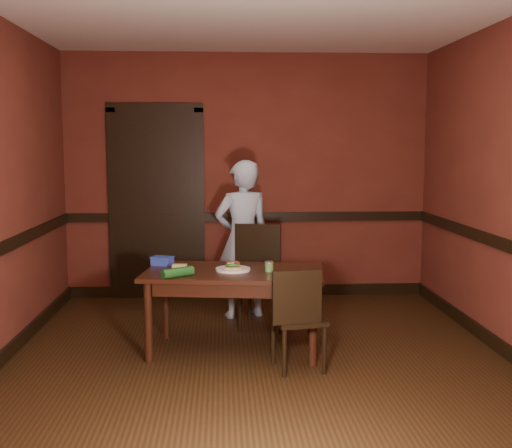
{
  "coord_description": "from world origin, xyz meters",
  "views": [
    {
      "loc": [
        -0.28,
        -4.87,
        1.69
      ],
      "look_at": [
        0.0,
        0.35,
        1.05
      ],
      "focal_mm": 45.0,
      "sensor_mm": 36.0,
      "label": 1
    }
  ],
  "objects": [
    {
      "name": "person",
      "position": [
        -0.08,
        1.36,
        0.78
      ],
      "size": [
        0.65,
        0.53,
        1.55
      ],
      "primitive_type": "imported",
      "rotation": [
        0.0,
        0.0,
        3.46
      ],
      "color": "#A4BFD9",
      "rests_on": "floor"
    },
    {
      "name": "wrapped_veg",
      "position": [
        -0.63,
        0.04,
        0.71
      ],
      "size": [
        0.26,
        0.21,
        0.07
      ],
      "primitive_type": "cylinder",
      "rotation": [
        0.0,
        1.57,
        0.62
      ],
      "color": "#1A511C",
      "rests_on": "dining_table"
    },
    {
      "name": "dado_back",
      "position": [
        0.0,
        2.23,
        0.9
      ],
      "size": [
        4.0,
        0.03,
        0.1
      ],
      "primitive_type": "cube",
      "color": "black",
      "rests_on": "ground"
    },
    {
      "name": "baseboard_right",
      "position": [
        1.99,
        0.0,
        0.06
      ],
      "size": [
        0.03,
        4.5,
        0.12
      ],
      "primitive_type": "cube",
      "color": "black",
      "rests_on": "ground"
    },
    {
      "name": "ceiling",
      "position": [
        0.0,
        0.0,
        2.7
      ],
      "size": [
        4.0,
        4.5,
        0.01
      ],
      "primitive_type": "cube",
      "color": "silver",
      "rests_on": "ground"
    },
    {
      "name": "dado_right",
      "position": [
        1.99,
        0.0,
        0.9
      ],
      "size": [
        0.03,
        4.5,
        0.1
      ],
      "primitive_type": "cube",
      "color": "black",
      "rests_on": "ground"
    },
    {
      "name": "wall_back",
      "position": [
        0.0,
        2.25,
        1.35
      ],
      "size": [
        4.0,
        0.02,
        2.7
      ],
      "primitive_type": "cube",
      "color": "maroon",
      "rests_on": "ground"
    },
    {
      "name": "floor",
      "position": [
        0.0,
        0.0,
        0.0
      ],
      "size": [
        4.0,
        4.5,
        0.01
      ],
      "primitive_type": "cube",
      "color": "black",
      "rests_on": "ground"
    },
    {
      "name": "wall_front",
      "position": [
        0.0,
        -2.25,
        1.35
      ],
      "size": [
        4.0,
        0.02,
        2.7
      ],
      "primitive_type": "cube",
      "color": "maroon",
      "rests_on": "ground"
    },
    {
      "name": "cheese_saucer",
      "position": [
        -0.63,
        0.3,
        0.7
      ],
      "size": [
        0.16,
        0.16,
        0.05
      ],
      "rotation": [
        0.0,
        0.0,
        -0.15
      ],
      "color": "white",
      "rests_on": "dining_table"
    },
    {
      "name": "door",
      "position": [
        -1.0,
        2.22,
        1.09
      ],
      "size": [
        1.05,
        0.07,
        2.2
      ],
      "color": "black",
      "rests_on": "ground"
    },
    {
      "name": "baseboard_back",
      "position": [
        0.0,
        2.23,
        0.06
      ],
      "size": [
        4.0,
        0.03,
        0.12
      ],
      "primitive_type": "cube",
      "color": "black",
      "rests_on": "ground"
    },
    {
      "name": "baseboard_left",
      "position": [
        -1.99,
        0.0,
        0.06
      ],
      "size": [
        0.03,
        4.5,
        0.12
      ],
      "primitive_type": "cube",
      "color": "black",
      "rests_on": "ground"
    },
    {
      "name": "food_tub",
      "position": [
        -0.79,
        0.54,
        0.71
      ],
      "size": [
        0.21,
        0.18,
        0.07
      ],
      "rotation": [
        0.0,
        0.0,
        -0.37
      ],
      "color": "blue",
      "rests_on": "dining_table"
    },
    {
      "name": "chair_near",
      "position": [
        0.29,
        -0.17,
        0.4
      ],
      "size": [
        0.43,
        0.43,
        0.79
      ],
      "primitive_type": null,
      "rotation": [
        0.0,
        0.0,
        3.33
      ],
      "color": "black",
      "rests_on": "floor"
    },
    {
      "name": "chair_far",
      "position": [
        0.11,
        0.97,
        0.47
      ],
      "size": [
        0.55,
        0.55,
        0.95
      ],
      "primitive_type": null,
      "rotation": [
        0.0,
        0.0,
        -0.28
      ],
      "color": "black",
      "rests_on": "floor"
    },
    {
      "name": "dining_table",
      "position": [
        -0.18,
        0.29,
        0.34
      ],
      "size": [
        1.54,
        0.99,
        0.68
      ],
      "primitive_type": "cube",
      "rotation": [
        0.0,
        0.0,
        -0.13
      ],
      "color": "black",
      "rests_on": "floor"
    },
    {
      "name": "sandwich_plate",
      "position": [
        -0.19,
        0.28,
        0.7
      ],
      "size": [
        0.28,
        0.28,
        0.07
      ],
      "rotation": [
        0.0,
        0.0,
        0.32
      ],
      "color": "white",
      "rests_on": "dining_table"
    },
    {
      "name": "sauce_jar",
      "position": [
        0.1,
        0.22,
        0.72
      ],
      "size": [
        0.07,
        0.07,
        0.08
      ],
      "rotation": [
        0.0,
        0.0,
        0.11
      ],
      "color": "#548D3C",
      "rests_on": "dining_table"
    }
  ]
}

